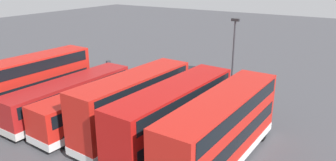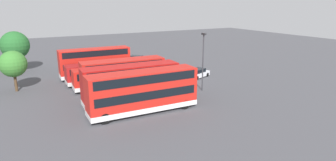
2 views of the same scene
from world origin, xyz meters
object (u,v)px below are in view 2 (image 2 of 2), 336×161
(car_small_green, at_px, (198,73))
(waste_bin_yellow, at_px, (159,63))
(bus_double_decker_second, at_px, (131,83))
(lamp_post_tall, at_px, (203,57))
(bus_double_decker_sixth, at_px, (95,62))
(bus_double_decker_near_end, at_px, (143,91))
(car_hatchback_silver, at_px, (135,59))
(bus_single_deck_fifth, at_px, (108,71))
(bus_single_deck_fourth, at_px, (114,76))
(bus_double_decker_third, at_px, (123,76))

(car_small_green, height_order, waste_bin_yellow, car_small_green)
(bus_double_decker_second, height_order, waste_bin_yellow, bus_double_decker_second)
(lamp_post_tall, bearing_deg, bus_double_decker_sixth, 36.51)
(bus_double_decker_second, bearing_deg, bus_double_decker_near_end, 179.82)
(car_hatchback_silver, xyz_separation_m, lamp_post_tall, (-21.31, -0.73, 3.82))
(car_hatchback_silver, relative_size, lamp_post_tall, 0.55)
(car_hatchback_silver, distance_m, waste_bin_yellow, 5.08)
(bus_single_deck_fifth, relative_size, lamp_post_tall, 1.57)
(bus_double_decker_near_end, bearing_deg, bus_double_decker_second, -0.18)
(car_hatchback_silver, bearing_deg, bus_single_deck_fourth, 147.17)
(bus_single_deck_fourth, distance_m, car_hatchback_silver, 16.98)
(bus_single_deck_fifth, relative_size, car_hatchback_silver, 2.87)
(bus_double_decker_near_end, relative_size, car_small_green, 2.75)
(bus_double_decker_second, relative_size, car_hatchback_silver, 2.70)
(bus_double_decker_third, height_order, bus_single_deck_fourth, bus_double_decker_third)
(car_hatchback_silver, bearing_deg, bus_double_decker_third, 152.99)
(bus_double_decker_third, distance_m, bus_double_decker_sixth, 10.69)
(lamp_post_tall, height_order, waste_bin_yellow, lamp_post_tall)
(bus_double_decker_near_end, relative_size, bus_double_decker_second, 1.06)
(bus_double_decker_third, relative_size, bus_single_deck_fifth, 0.88)
(bus_double_decker_near_end, bearing_deg, bus_single_deck_fourth, -1.53)
(bus_double_decker_third, bearing_deg, bus_double_decker_second, 173.78)
(bus_double_decker_sixth, bearing_deg, lamp_post_tall, -143.49)
(bus_double_decker_third, bearing_deg, bus_single_deck_fifth, -0.68)
(bus_double_decker_sixth, bearing_deg, bus_double_decker_third, -176.22)
(bus_single_deck_fourth, distance_m, car_small_green, 13.46)
(bus_double_decker_near_end, xyz_separation_m, bus_double_decker_sixth, (17.70, 0.30, -0.00))
(car_hatchback_silver, bearing_deg, bus_single_deck_fifth, 140.51)
(bus_single_deck_fourth, height_order, lamp_post_tall, lamp_post_tall)
(bus_double_decker_second, height_order, bus_double_decker_sixth, same)
(bus_double_decker_second, bearing_deg, bus_single_deck_fourth, -2.17)
(bus_double_decker_near_end, distance_m, waste_bin_yellow, 24.36)
(bus_single_deck_fifth, xyz_separation_m, car_hatchback_silver, (10.91, -8.99, -0.92))
(car_small_green, bearing_deg, car_hatchback_silver, 15.34)
(bus_double_decker_near_end, relative_size, bus_double_decker_third, 1.13)
(bus_double_decker_sixth, relative_size, car_hatchback_silver, 2.60)
(bus_double_decker_near_end, xyz_separation_m, waste_bin_yellow, (20.79, -12.55, -1.98))
(bus_double_decker_third, height_order, lamp_post_tall, lamp_post_tall)
(bus_double_decker_sixth, xyz_separation_m, car_hatchback_silver, (7.12, -9.78, -1.75))
(bus_double_decker_near_end, distance_m, bus_double_decker_sixth, 17.71)
(bus_double_decker_near_end, bearing_deg, waste_bin_yellow, -31.12)
(bus_double_decker_sixth, bearing_deg, bus_double_decker_second, -178.76)
(bus_double_decker_second, bearing_deg, car_small_green, -65.83)
(bus_double_decker_near_end, distance_m, bus_double_decker_third, 7.04)
(bus_single_deck_fourth, bearing_deg, bus_double_decker_sixth, 4.67)
(bus_single_deck_fourth, relative_size, bus_double_decker_sixth, 1.01)
(bus_double_decker_near_end, xyz_separation_m, bus_double_decker_third, (7.03, -0.41, -0.00))
(bus_single_deck_fourth, xyz_separation_m, lamp_post_tall, (-7.06, -9.92, 2.90))
(bus_single_deck_fourth, relative_size, lamp_post_tall, 1.45)
(bus_double_decker_second, xyz_separation_m, lamp_post_tall, (0.11, -10.19, 2.07))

